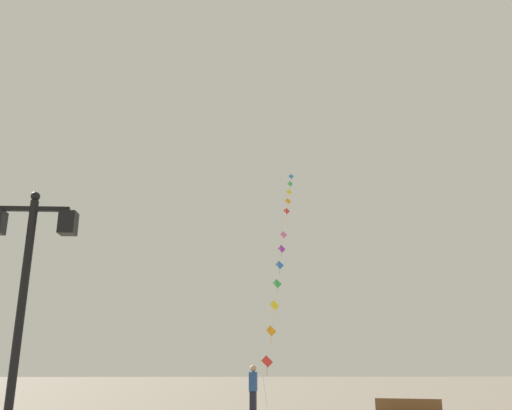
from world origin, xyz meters
name	(u,v)px	position (x,y,z in m)	size (l,w,h in m)	color
twin_lantern_lamp_post	(26,271)	(-2.56, 9.01, 3.19)	(1.51, 0.28, 4.59)	black
kite_train	(283,241)	(4.06, 31.54, 9.04)	(4.25, 23.40, 17.57)	brown
kite_flyer	(253,390)	(1.70, 18.59, 0.90)	(0.30, 0.62, 1.71)	#1E1E2D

